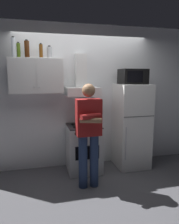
{
  "coord_description": "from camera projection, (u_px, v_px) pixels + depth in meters",
  "views": [
    {
      "loc": [
        -0.83,
        -3.4,
        1.74
      ],
      "look_at": [
        0.0,
        0.0,
        1.15
      ],
      "focal_mm": 33.67,
      "sensor_mm": 36.0,
      "label": 1
    }
  ],
  "objects": [
    {
      "name": "ground_plane",
      "position": [
        90.0,
        176.0,
        3.74
      ],
      "size": [
        7.0,
        7.0,
        0.0
      ],
      "primitive_type": "plane",
      "color": "#4C4C51"
    },
    {
      "name": "back_wall_tiled",
      "position": [
        82.0,
        97.0,
        4.09
      ],
      "size": [
        4.8,
        0.1,
        2.7
      ],
      "primitive_type": "cube",
      "color": "white",
      "rests_on": "ground_plane"
    },
    {
      "name": "upper_cabinet",
      "position": [
        36.0,
        76.0,
        3.61
      ],
      "size": [
        0.9,
        0.37,
        0.6
      ],
      "color": "silver"
    },
    {
      "name": "stove_oven",
      "position": [
        84.0,
        148.0,
        3.89
      ],
      "size": [
        0.6,
        0.62,
        0.87
      ],
      "color": "silver",
      "rests_on": "ground_plane"
    },
    {
      "name": "range_hood",
      "position": [
        82.0,
        85.0,
        3.82
      ],
      "size": [
        0.6,
        0.44,
        0.75
      ],
      "color": "white"
    },
    {
      "name": "refrigerator",
      "position": [
        132.0,
        126.0,
        4.06
      ],
      "size": [
        0.6,
        0.62,
        1.6
      ],
      "color": "white",
      "rests_on": "ground_plane"
    },
    {
      "name": "microwave",
      "position": [
        133.0,
        77.0,
        3.92
      ],
      "size": [
        0.48,
        0.37,
        0.28
      ],
      "color": "black",
      "rests_on": "refrigerator"
    },
    {
      "name": "person_standing",
      "position": [
        89.0,
        132.0,
        3.22
      ],
      "size": [
        0.38,
        0.33,
        1.64
      ],
      "color": "navy",
      "rests_on": "ground_plane"
    },
    {
      "name": "cooking_pot",
      "position": [
        92.0,
        123.0,
        3.73
      ],
      "size": [
        0.3,
        0.2,
        0.09
      ],
      "color": "#B7BABF",
      "rests_on": "stove_oven"
    },
    {
      "name": "bottle_rum_dark",
      "position": [
        27.0,
        49.0,
        3.48
      ],
      "size": [
        0.08,
        0.08,
        0.29
      ],
      "color": "#47230F",
      "rests_on": "upper_cabinet"
    },
    {
      "name": "bottle_vodka_clear",
      "position": [
        13.0,
        47.0,
        3.42
      ],
      "size": [
        0.07,
        0.07,
        0.33
      ],
      "color": "silver",
      "rests_on": "upper_cabinet"
    },
    {
      "name": "bottle_olive_oil",
      "position": [
        19.0,
        50.0,
        3.45
      ],
      "size": [
        0.06,
        0.06,
        0.25
      ],
      "color": "#4C6B19",
      "rests_on": "upper_cabinet"
    },
    {
      "name": "bottle_beer_brown",
      "position": [
        41.0,
        51.0,
        3.56
      ],
      "size": [
        0.06,
        0.06,
        0.25
      ],
      "color": "brown",
      "rests_on": "upper_cabinet"
    },
    {
      "name": "bottle_canister_steel",
      "position": [
        49.0,
        53.0,
        3.62
      ],
      "size": [
        0.09,
        0.09,
        0.22
      ],
      "color": "#B2B5BA",
      "rests_on": "upper_cabinet"
    }
  ]
}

